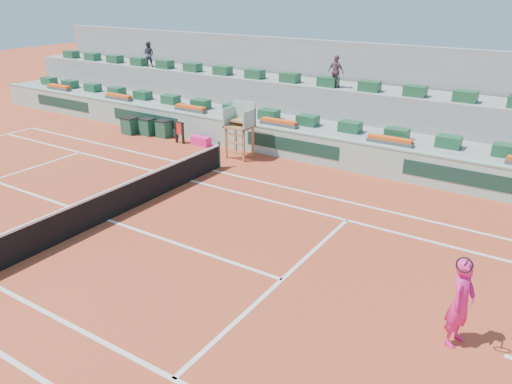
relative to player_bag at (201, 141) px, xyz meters
The scene contains 19 objects.
ground 8.33m from the player_bag, 72.15° to the right, with size 90.00×90.00×0.00m, color #A53920.
seating_tier_lower 3.79m from the player_bag, 47.42° to the left, with size 36.00×4.00×1.20m, color gray.
seating_tier_upper 5.18m from the player_bag, 59.76° to the left, with size 36.00×2.40×2.60m, color gray.
stadium_back_wall 6.80m from the player_bag, 66.88° to the left, with size 36.00×0.40×4.40m, color gray.
player_bag is the anchor object (origin of this frame).
spectator_left 8.18m from the player_bag, 150.57° to the left, with size 0.68×0.53×1.40m, color #454550.
spectator_mid 6.91m from the player_bag, 36.63° to the left, with size 0.84×0.35×1.43m, color #6D4956.
court_lines 8.33m from the player_bag, 72.15° to the right, with size 23.89×11.09×0.01m.
tennis_net 8.33m from the player_bag, 72.15° to the right, with size 0.10×11.97×1.10m.
advertising_hoarding 2.67m from the player_bag, 12.56° to the left, with size 36.00×0.34×1.26m.
umpire_chair 2.91m from the player_bag, ahead, with size 1.10×0.90×2.40m.
seat_row_lower 3.39m from the player_bag, 36.33° to the left, with size 32.90×0.60×0.44m.
seat_row_upper 5.25m from the player_bag, 55.96° to the left, with size 32.90×0.60×0.44m.
flower_planters 1.88m from the player_bag, 45.67° to the left, with size 26.80×0.36×0.28m.
drink_cooler_a 2.40m from the player_bag, behind, with size 0.67×0.58×0.84m.
drink_cooler_b 3.32m from the player_bag, behind, with size 0.68×0.59×0.84m.
drink_cooler_c 4.24m from the player_bag, behind, with size 0.73×0.63×0.84m.
towel_rack 1.15m from the player_bag, 164.67° to the right, with size 0.55×0.09×1.03m.
tennis_player 15.45m from the player_bag, 31.38° to the right, with size 0.61×0.96×2.28m.
Camera 1 is at (11.71, -9.46, 6.92)m, focal length 35.00 mm.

